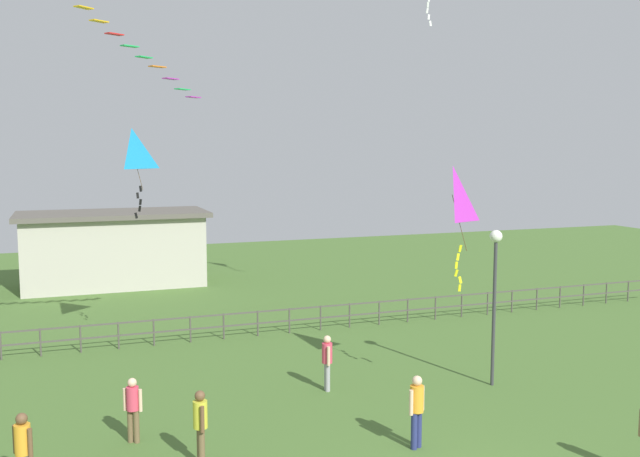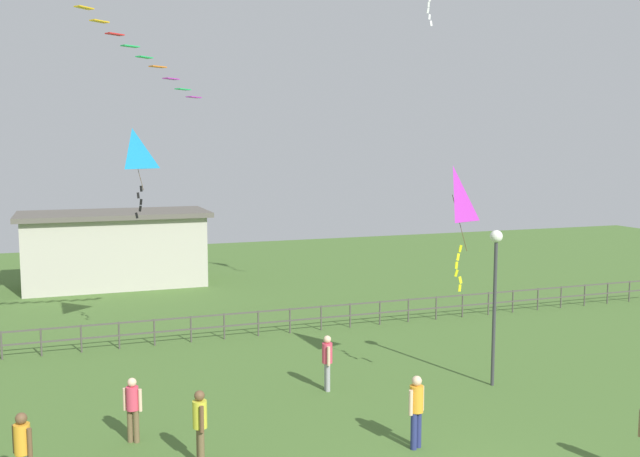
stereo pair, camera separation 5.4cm
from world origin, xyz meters
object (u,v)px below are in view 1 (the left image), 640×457
at_px(lamppost, 495,274).
at_px(person_2, 200,423).
at_px(kite_3, 453,199).
at_px(person_1, 133,406).
at_px(person_0, 417,407).
at_px(person_5, 327,359).
at_px(kite_0, 132,152).
at_px(person_4, 23,448).

height_order(lamppost, person_2, lamppost).
height_order(lamppost, kite_3, kite_3).
bearing_deg(person_2, person_1, 125.75).
bearing_deg(kite_3, lamppost, 6.55).
bearing_deg(person_1, person_0, -22.84).
relative_size(lamppost, kite_3, 1.33).
relative_size(person_0, kite_3, 0.50).
bearing_deg(person_5, person_1, -162.06).
distance_m(person_1, kite_0, 9.61).
bearing_deg(person_5, lamppost, -14.69).
bearing_deg(person_4, person_5, 25.17).
bearing_deg(lamppost, person_4, -168.95).
distance_m(person_5, kite_0, 9.46).
distance_m(person_2, person_4, 3.55).
relative_size(person_2, kite_3, 0.49).
relative_size(kite_0, kite_3, 0.86).
height_order(person_0, person_4, person_0).
bearing_deg(person_2, person_5, 39.70).
bearing_deg(person_0, person_4, 175.32).
height_order(person_2, kite_3, kite_3).
xyz_separation_m(person_0, person_5, (-0.55, 4.36, -0.06)).
xyz_separation_m(person_4, kite_0, (3.13, 9.43, 5.81)).
bearing_deg(kite_0, person_5, -50.82).
xyz_separation_m(person_5, kite_3, (3.14, -1.41, 4.57)).
height_order(person_4, person_5, person_4).
relative_size(person_5, kite_0, 0.54).
height_order(person_1, person_2, person_2).
bearing_deg(person_0, kite_3, 48.73).
xyz_separation_m(lamppost, kite_0, (-9.38, 6.98, 3.48)).
distance_m(person_5, kite_3, 5.72).
distance_m(person_0, kite_3, 5.98).
height_order(kite_0, kite_3, kite_0).
bearing_deg(person_1, lamppost, 3.15).
bearing_deg(person_0, lamppost, 37.07).
relative_size(person_2, kite_0, 0.57).
distance_m(person_1, kite_3, 9.83).
height_order(person_0, person_5, person_0).
bearing_deg(kite_0, person_0, -62.60).
relative_size(person_4, kite_0, 0.58).
bearing_deg(kite_3, person_0, -131.27).
xyz_separation_m(person_2, person_5, (4.28, 3.55, -0.04)).
distance_m(kite_0, kite_3, 10.69).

